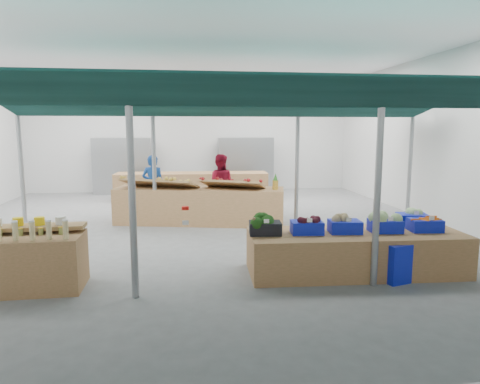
# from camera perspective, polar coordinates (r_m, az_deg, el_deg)

# --- Properties ---
(floor) EXTENTS (13.00, 13.00, 0.00)m
(floor) POSITION_cam_1_polar(r_m,az_deg,el_deg) (10.12, -5.64, -4.98)
(floor) COLOR slate
(floor) RESTS_ON ground
(hall) EXTENTS (13.00, 13.00, 13.00)m
(hall) POSITION_cam_1_polar(r_m,az_deg,el_deg) (11.30, -6.09, 9.92)
(hall) COLOR silver
(hall) RESTS_ON ground
(pole_grid) EXTENTS (10.00, 4.60, 3.00)m
(pole_grid) POSITION_cam_1_polar(r_m,az_deg,el_deg) (8.18, -0.14, 4.74)
(pole_grid) COLOR gray
(pole_grid) RESTS_ON floor
(awnings) EXTENTS (9.50, 7.08, 0.30)m
(awnings) POSITION_cam_1_polar(r_m,az_deg,el_deg) (8.18, -0.14, 11.53)
(awnings) COLOR black
(awnings) RESTS_ON pole_grid
(back_shelving_left) EXTENTS (2.00, 0.50, 2.00)m
(back_shelving_left) POSITION_cam_1_polar(r_m,az_deg,el_deg) (16.06, -15.39, 3.31)
(back_shelving_left) COLOR #B23F33
(back_shelving_left) RESTS_ON floor
(back_shelving_right) EXTENTS (2.00, 0.50, 2.00)m
(back_shelving_right) POSITION_cam_1_polar(r_m,az_deg,el_deg) (16.07, 0.74, 3.61)
(back_shelving_right) COLOR #B23F33
(back_shelving_right) RESTS_ON floor
(bottle_shelf) EXTENTS (1.82, 1.13, 1.08)m
(bottle_shelf) POSITION_cam_1_polar(r_m,az_deg,el_deg) (7.08, -27.35, -8.07)
(bottle_shelf) COLOR brown
(bottle_shelf) RESTS_ON floor
(veg_counter) EXTENTS (3.51, 1.32, 0.67)m
(veg_counter) POSITION_cam_1_polar(r_m,az_deg,el_deg) (7.29, 15.12, -7.78)
(veg_counter) COLOR brown
(veg_counter) RESTS_ON floor
(fruit_counter) EXTENTS (4.26, 1.86, 0.89)m
(fruit_counter) POSITION_cam_1_polar(r_m,az_deg,el_deg) (10.69, -5.40, -1.83)
(fruit_counter) COLOR brown
(fruit_counter) RESTS_ON floor
(far_counter) EXTENTS (5.05, 1.29, 0.90)m
(far_counter) POSITION_cam_1_polar(r_m,az_deg,el_deg) (14.36, -6.41, 0.79)
(far_counter) COLOR brown
(far_counter) RESTS_ON floor
(crate_stack) EXTENTS (0.58, 0.48, 0.61)m
(crate_stack) POSITION_cam_1_polar(r_m,az_deg,el_deg) (7.10, 20.34, -8.74)
(crate_stack) COLOR #111EBB
(crate_stack) RESTS_ON floor
(vendor_left) EXTENTS (0.68, 0.52, 1.66)m
(vendor_left) POSITION_cam_1_polar(r_m,az_deg,el_deg) (11.75, -11.49, 0.86)
(vendor_left) COLOR #174396
(vendor_left) RESTS_ON floor
(vendor_right) EXTENTS (0.92, 0.79, 1.66)m
(vendor_right) POSITION_cam_1_polar(r_m,az_deg,el_deg) (11.76, -2.71, 1.02)
(vendor_right) COLOR maroon
(vendor_right) RESTS_ON floor
(crate_broccoli) EXTENTS (0.53, 0.43, 0.35)m
(crate_broccoli) POSITION_cam_1_polar(r_m,az_deg,el_deg) (6.81, 3.37, -4.34)
(crate_broccoli) COLOR black
(crate_broccoli) RESTS_ON veg_counter
(crate_beets) EXTENTS (0.53, 0.43, 0.29)m
(crate_beets) POSITION_cam_1_polar(r_m,az_deg,el_deg) (6.94, 8.89, -4.40)
(crate_beets) COLOR #111EBB
(crate_beets) RESTS_ON veg_counter
(crate_celeriac) EXTENTS (0.53, 0.43, 0.31)m
(crate_celeriac) POSITION_cam_1_polar(r_m,az_deg,el_deg) (7.11, 13.81, -4.14)
(crate_celeriac) COLOR #111EBB
(crate_celeriac) RESTS_ON veg_counter
(crate_cabbage) EXTENTS (0.53, 0.43, 0.35)m
(crate_cabbage) POSITION_cam_1_polar(r_m,az_deg,el_deg) (7.35, 18.80, -3.84)
(crate_cabbage) COLOR #111EBB
(crate_cabbage) RESTS_ON veg_counter
(crate_carrots) EXTENTS (0.53, 0.43, 0.29)m
(crate_carrots) POSITION_cam_1_polar(r_m,az_deg,el_deg) (7.65, 23.42, -3.97)
(crate_carrots) COLOR #111EBB
(crate_carrots) RESTS_ON veg_counter
(sparrow) EXTENTS (0.12, 0.09, 0.11)m
(sparrow) POSITION_cam_1_polar(r_m,az_deg,el_deg) (6.66, 2.21, -3.85)
(sparrow) COLOR brown
(sparrow) RESTS_ON crate_broccoli
(pole_ribbon) EXTENTS (0.12, 0.12, 0.28)m
(pole_ribbon) POSITION_cam_1_polar(r_m,az_deg,el_deg) (6.78, -7.31, -2.33)
(pole_ribbon) COLOR red
(pole_ribbon) RESTS_ON pole_grid
(apple_heap_yellow) EXTENTS (2.02, 1.44, 0.27)m
(apple_heap_yellow) POSITION_cam_1_polar(r_m,az_deg,el_deg) (10.73, -10.74, 1.39)
(apple_heap_yellow) COLOR #997247
(apple_heap_yellow) RESTS_ON fruit_counter
(apple_heap_red) EXTENTS (1.66, 1.27, 0.27)m
(apple_heap_red) POSITION_cam_1_polar(r_m,az_deg,el_deg) (10.39, -0.99, 1.31)
(apple_heap_red) COLOR #997247
(apple_heap_red) RESTS_ON fruit_counter
(pineapple) EXTENTS (0.14, 0.14, 0.39)m
(pineapple) POSITION_cam_1_polar(r_m,az_deg,el_deg) (10.33, 4.74, 1.33)
(pineapple) COLOR #8C6019
(pineapple) RESTS_ON fruit_counter
(crate_extra) EXTENTS (0.57, 0.45, 0.32)m
(crate_extra) POSITION_cam_1_polar(r_m,az_deg,el_deg) (8.02, 21.98, -3.09)
(crate_extra) COLOR #111EBB
(crate_extra) RESTS_ON veg_counter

